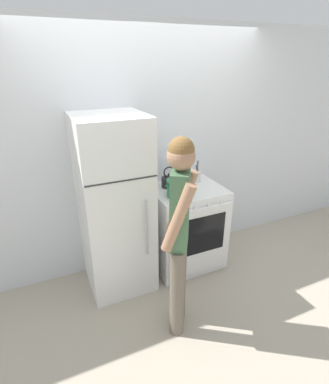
{
  "coord_description": "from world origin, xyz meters",
  "views": [
    {
      "loc": [
        -1.11,
        -2.87,
        2.19
      ],
      "look_at": [
        -0.03,
        -0.46,
        1.02
      ],
      "focal_mm": 28.0,
      "sensor_mm": 36.0,
      "label": 1
    }
  ],
  "objects_px": {
    "stove_range": "(187,227)",
    "utensil_jar": "(197,176)",
    "person": "(179,230)",
    "refrigerator": "(115,207)",
    "tea_kettle": "(169,180)",
    "dutch_oven_pot": "(178,188)"
  },
  "relations": [
    {
      "from": "stove_range",
      "to": "utensil_jar",
      "type": "height_order",
      "value": "utensil_jar"
    },
    {
      "from": "utensil_jar",
      "to": "person",
      "type": "xyz_separation_m",
      "value": [
        -0.68,
        -0.92,
        -0.02
      ]
    },
    {
      "from": "refrigerator",
      "to": "utensil_jar",
      "type": "xyz_separation_m",
      "value": [
        0.98,
        0.14,
        0.12
      ]
    },
    {
      "from": "utensil_jar",
      "to": "refrigerator",
      "type": "bearing_deg",
      "value": -172.03
    },
    {
      "from": "tea_kettle",
      "to": "utensil_jar",
      "type": "height_order",
      "value": "utensil_jar"
    },
    {
      "from": "dutch_oven_pot",
      "to": "tea_kettle",
      "type": "relative_size",
      "value": 1.2
    },
    {
      "from": "stove_range",
      "to": "tea_kettle",
      "type": "bearing_deg",
      "value": 136.46
    },
    {
      "from": "person",
      "to": "utensil_jar",
      "type": "bearing_deg",
      "value": -4.68
    },
    {
      "from": "person",
      "to": "tea_kettle",
      "type": "bearing_deg",
      "value": 11.86
    },
    {
      "from": "utensil_jar",
      "to": "person",
      "type": "bearing_deg",
      "value": -126.59
    },
    {
      "from": "dutch_oven_pot",
      "to": "person",
      "type": "relative_size",
      "value": 0.16
    },
    {
      "from": "refrigerator",
      "to": "utensil_jar",
      "type": "distance_m",
      "value": 1.0
    },
    {
      "from": "dutch_oven_pot",
      "to": "utensil_jar",
      "type": "distance_m",
      "value": 0.44
    },
    {
      "from": "refrigerator",
      "to": "tea_kettle",
      "type": "relative_size",
      "value": 7.69
    },
    {
      "from": "stove_range",
      "to": "dutch_oven_pot",
      "type": "distance_m",
      "value": 0.58
    },
    {
      "from": "dutch_oven_pot",
      "to": "utensil_jar",
      "type": "height_order",
      "value": "utensil_jar"
    },
    {
      "from": "refrigerator",
      "to": "tea_kettle",
      "type": "distance_m",
      "value": 0.66
    },
    {
      "from": "person",
      "to": "refrigerator",
      "type": "bearing_deg",
      "value": 53.07
    },
    {
      "from": "refrigerator",
      "to": "tea_kettle",
      "type": "height_order",
      "value": "refrigerator"
    },
    {
      "from": "refrigerator",
      "to": "dutch_oven_pot",
      "type": "height_order",
      "value": "refrigerator"
    },
    {
      "from": "tea_kettle",
      "to": "utensil_jar",
      "type": "xyz_separation_m",
      "value": [
        0.35,
        0.01,
        -0.01
      ]
    },
    {
      "from": "dutch_oven_pot",
      "to": "stove_range",
      "type": "bearing_deg",
      "value": 29.41
    }
  ]
}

